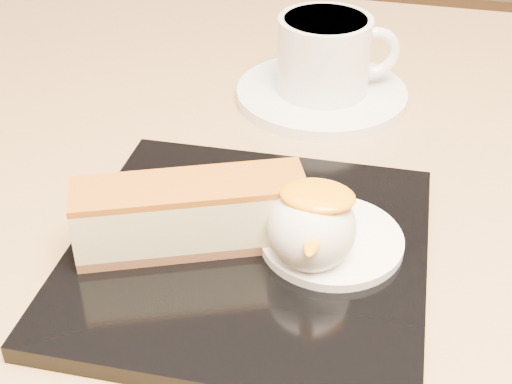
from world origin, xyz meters
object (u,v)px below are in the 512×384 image
(cheesecake, at_px, (191,214))
(saucer, at_px, (321,94))
(table, at_px, (212,325))
(dessert_plate, at_px, (248,254))
(ice_cream_scoop, at_px, (312,228))
(coffee_cup, at_px, (326,53))

(cheesecake, height_order, saucer, cheesecake)
(table, bearing_deg, dessert_plate, -56.64)
(ice_cream_scoop, bearing_deg, coffee_cup, 97.29)
(cheesecake, bearing_deg, ice_cream_scoop, -22.80)
(ice_cream_scoop, xyz_separation_m, saucer, (-0.03, 0.23, -0.03))
(saucer, bearing_deg, dessert_plate, -92.06)
(ice_cream_scoop, distance_m, saucer, 0.24)
(dessert_plate, bearing_deg, coffee_cup, 87.46)
(table, relative_size, dessert_plate, 3.64)
(saucer, relative_size, coffee_cup, 1.44)
(coffee_cup, bearing_deg, cheesecake, -120.75)
(ice_cream_scoop, relative_size, saucer, 0.35)
(cheesecake, height_order, coffee_cup, coffee_cup)
(table, distance_m, coffee_cup, 0.25)
(saucer, bearing_deg, table, -113.89)
(table, bearing_deg, cheesecake, -77.09)
(table, relative_size, ice_cream_scoop, 15.18)
(coffee_cup, bearing_deg, ice_cream_scoop, -102.53)
(dessert_plate, bearing_deg, table, 123.36)
(table, bearing_deg, ice_cream_scoop, -43.06)
(table, distance_m, cheesecake, 0.21)
(table, height_order, dessert_plate, dessert_plate)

